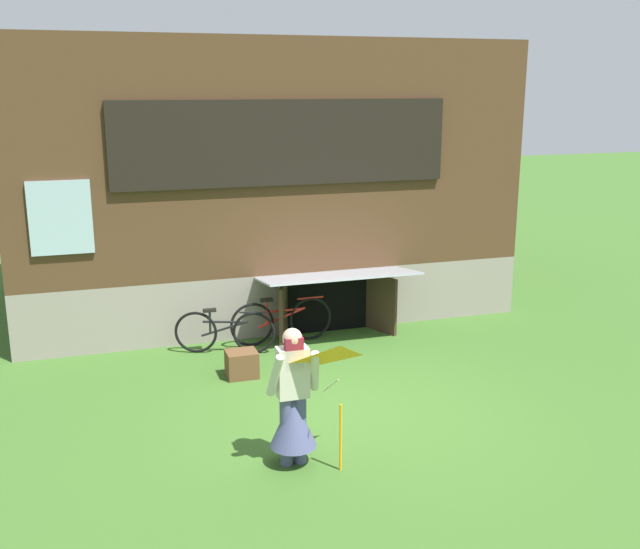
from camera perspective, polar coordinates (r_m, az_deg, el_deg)
The scene contains 7 objects.
ground_plane at distance 9.91m, azimuth 2.00°, elevation -10.02°, with size 60.00×60.00×0.00m, color #386023.
log_house at distance 14.32m, azimuth -5.22°, elevation 7.59°, with size 8.61×5.92×4.82m.
person at distance 8.25m, azimuth -2.08°, elevation -10.20°, with size 0.61×0.52×1.58m.
kite at distance 7.71m, azimuth 1.55°, elevation -7.82°, with size 0.73×0.81×1.41m.
bicycle_red at distance 12.09m, azimuth -2.97°, elevation -3.55°, with size 1.70×0.09×0.77m.
bicycle_black at distance 11.73m, azimuth -7.31°, elevation -4.35°, with size 1.51×0.55×0.72m.
wooden_crate at distance 10.83m, azimuth -6.01°, elevation -6.83°, with size 0.44×0.37×0.38m, color brown.
Camera 1 is at (-3.05, -8.50, 4.10)m, focal length 41.78 mm.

